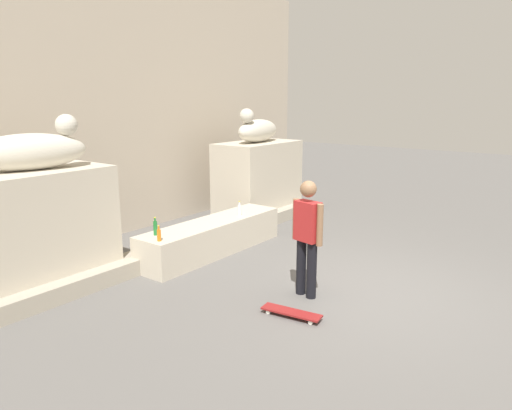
{
  "coord_description": "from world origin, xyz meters",
  "views": [
    {
      "loc": [
        -6.12,
        -2.51,
        2.77
      ],
      "look_at": [
        -0.25,
        1.89,
        1.1
      ],
      "focal_mm": 33.16,
      "sensor_mm": 36.0,
      "label": 1
    }
  ],
  "objects": [
    {
      "name": "ground_plane",
      "position": [
        0.0,
        0.0,
        0.0
      ],
      "size": [
        40.0,
        40.0,
        0.0
      ],
      "primitive_type": "plane",
      "color": "#605E5B"
    },
    {
      "name": "facade_wall",
      "position": [
        0.0,
        5.69,
        2.72
      ],
      "size": [
        11.96,
        0.6,
        5.45
      ],
      "primitive_type": "cube",
      "color": "#BEB09C",
      "rests_on": "ground_plane"
    },
    {
      "name": "pedestal_left",
      "position": [
        -2.71,
        4.05,
        0.88
      ],
      "size": [
        2.1,
        1.15,
        1.76
      ],
      "primitive_type": "cube",
      "color": "beige",
      "rests_on": "ground_plane"
    },
    {
      "name": "pedestal_right",
      "position": [
        2.71,
        4.05,
        0.88
      ],
      "size": [
        2.1,
        1.15,
        1.76
      ],
      "primitive_type": "cube",
      "color": "beige",
      "rests_on": "ground_plane"
    },
    {
      "name": "statue_reclining_left",
      "position": [
        -2.68,
        4.04,
        2.04
      ],
      "size": [
        1.69,
        0.91,
        0.78
      ],
      "rotation": [
        0.0,
        0.0,
        -0.23
      ],
      "color": "beige",
      "rests_on": "pedestal_left"
    },
    {
      "name": "statue_reclining_right",
      "position": [
        2.67,
        4.04,
        2.04
      ],
      "size": [
        1.67,
        0.83,
        0.78
      ],
      "rotation": [
        0.0,
        0.0,
        3.31
      ],
      "color": "beige",
      "rests_on": "pedestal_right"
    },
    {
      "name": "ledge_block",
      "position": [
        0.0,
        3.06,
        0.3
      ],
      "size": [
        3.11,
        0.73,
        0.6
      ],
      "primitive_type": "cube",
      "color": "beige",
      "rests_on": "ground_plane"
    },
    {
      "name": "skater",
      "position": [
        -0.63,
        0.71,
        0.92
      ],
      "size": [
        0.27,
        0.53,
        1.67
      ],
      "rotation": [
        0.0,
        0.0,
        4.5
      ],
      "color": "black",
      "rests_on": "ground_plane"
    },
    {
      "name": "skateboard",
      "position": [
        -1.34,
        0.5,
        0.06
      ],
      "size": [
        0.3,
        0.82,
        0.08
      ],
      "rotation": [
        0.0,
        0.0,
        4.84
      ],
      "color": "maroon",
      "rests_on": "ground_plane"
    },
    {
      "name": "bottle_green",
      "position": [
        -1.21,
        3.2,
        0.72
      ],
      "size": [
        0.06,
        0.06,
        0.3
      ],
      "color": "#1E722D",
      "rests_on": "ledge_block"
    },
    {
      "name": "bottle_clear",
      "position": [
        0.63,
        2.94,
        0.71
      ],
      "size": [
        0.07,
        0.07,
        0.27
      ],
      "color": "silver",
      "rests_on": "ledge_block"
    },
    {
      "name": "bottle_orange",
      "position": [
        -1.4,
        2.91,
        0.7
      ],
      "size": [
        0.06,
        0.06,
        0.25
      ],
      "color": "orange",
      "rests_on": "ledge_block"
    },
    {
      "name": "stair_step",
      "position": [
        0.0,
        3.46,
        0.13
      ],
      "size": [
        7.52,
        0.5,
        0.26
      ],
      "primitive_type": "cube",
      "color": "#A9A08F",
      "rests_on": "ground_plane"
    }
  ]
}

